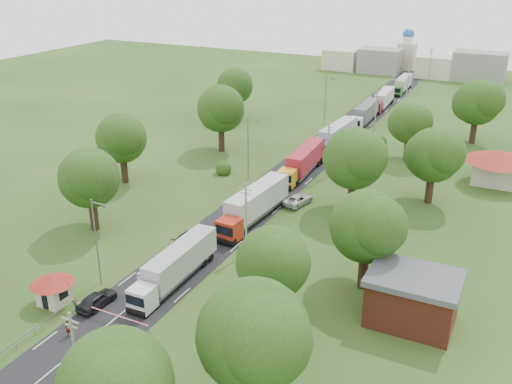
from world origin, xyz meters
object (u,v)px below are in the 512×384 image
Objects in this scene: boom_barrier at (99,311)px; truck_0 at (176,265)px; car_lane_front at (97,300)px; car_lane_mid at (158,269)px; pedestrian_near at (69,329)px; guard_booth at (53,285)px; info_sign at (352,136)px.

truck_0 reaches higher than boom_barrier.
car_lane_mid is at bearing -102.03° from car_lane_front.
pedestrian_near reaches higher than boom_barrier.
pedestrian_near is (-1.03, -12.68, 0.05)m from car_lane_mid.
pedestrian_near is (-3.69, -12.46, -1.22)m from truck_0.
car_lane_front is at bearing -122.00° from truck_0.
pedestrian_near is at bearing -100.81° from boom_barrier.
guard_booth is at bearing -179.99° from boom_barrier.
info_sign reaches higher than car_lane_front.
boom_barrier is 5.38× the size of pedestrian_near.
info_sign reaches higher than pedestrian_near.
info_sign is at bearing 83.76° from boom_barrier.
car_lane_mid is at bearing -96.96° from info_sign.
pedestrian_near is at bearing -34.07° from guard_booth.
pedestrian_near is at bearing -96.49° from info_sign.
info_sign is 59.11m from car_lane_front.
car_lane_mid is 2.85× the size of pedestrian_near.
car_lane_front is (-4.66, -7.46, -1.29)m from truck_0.
pedestrian_near is (-0.67, -3.50, -0.03)m from boom_barrier.
info_sign reaches higher than guard_booth.
truck_0 is at bearing -178.23° from car_lane_mid.
car_lane_front is 5.09m from pedestrian_near.
truck_0 reaches higher than pedestrian_near.
guard_booth is at bearing -101.68° from info_sign.
car_lane_mid reaches higher than boom_barrier.
car_lane_front is at bearing 19.67° from guard_booth.
guard_booth is at bearing -134.68° from truck_0.
car_lane_front is (4.20, 1.50, -1.38)m from guard_booth.
car_lane_front is at bearing 81.98° from car_lane_mid.
guard_booth is 1.07× the size of info_sign.
car_lane_front reaches higher than boom_barrier.
boom_barrier is 2.10× the size of guard_booth.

